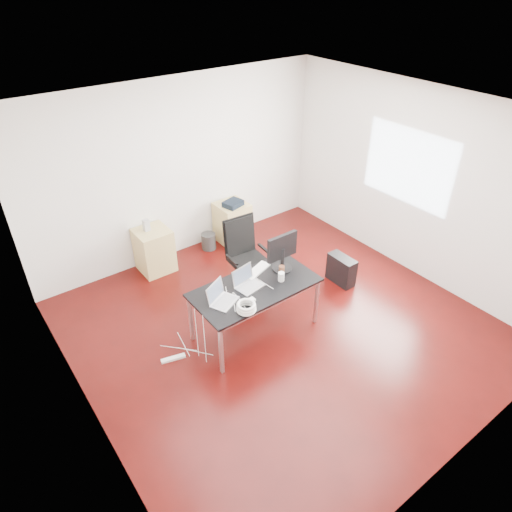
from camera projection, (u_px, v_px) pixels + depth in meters
room_shell at (286, 236)px, 5.37m from camera, size 5.00×5.00×5.00m
desk at (255, 290)px, 5.70m from camera, size 1.60×0.80×0.73m
office_chair at (245, 252)px, 6.55m from camera, size 0.52×0.54×1.08m
filing_cabinet_left at (154, 250)px, 7.06m from camera, size 0.50×0.50×0.70m
filing_cabinet_right at (232, 222)px, 7.79m from camera, size 0.50×0.50×0.70m
pc_tower at (341, 270)px, 6.85m from camera, size 0.20×0.45×0.44m
wastebasket at (209, 241)px, 7.68m from camera, size 0.31×0.31×0.28m
power_strip at (173, 358)px, 5.62m from camera, size 0.31×0.13×0.04m
laptop_left at (221, 298)px, 5.39m from camera, size 0.41×0.37×0.23m
laptop_right at (247, 282)px, 5.65m from camera, size 0.37×0.30×0.23m
monitor at (282, 250)px, 5.83m from camera, size 0.45×0.26×0.51m
keyboard at (257, 271)px, 5.93m from camera, size 0.46×0.28×0.02m
cup_white at (281, 277)px, 5.74m from camera, size 0.09×0.09×0.12m
cup_brown at (282, 269)px, 5.89m from camera, size 0.08×0.08×0.10m
cable_coil at (246, 307)px, 5.25m from camera, size 0.24×0.24×0.11m
power_adapter at (252, 300)px, 5.43m from camera, size 0.07×0.07×0.03m
speaker at (146, 225)px, 6.83m from camera, size 0.09×0.09×0.18m
navy_garment at (233, 204)px, 7.52m from camera, size 0.35×0.31×0.09m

